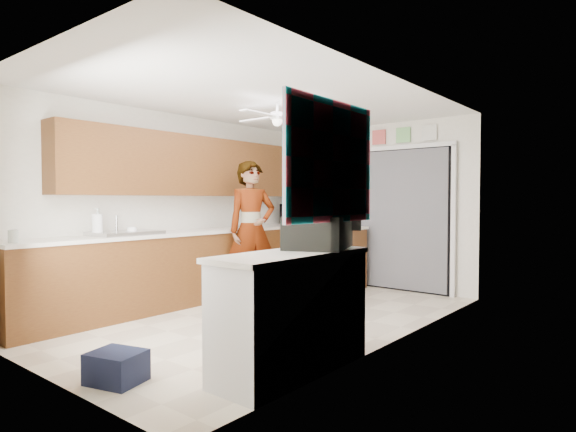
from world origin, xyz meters
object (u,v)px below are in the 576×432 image
Objects in this scene: dog at (328,290)px; cardboard_box at (239,353)px; cup at (132,231)px; navy_crate at (116,367)px; paper_towel_roll at (97,225)px; suitcase at (319,232)px; man at (252,230)px; microwave at (299,214)px; soap_bottle at (98,222)px.

cardboard_box is at bearing -80.19° from dog.
cup reaches higher than navy_crate.
suitcase is at bearing 10.80° from paper_towel_roll.
man is 1.39m from dog.
paper_towel_roll is (-0.08, -3.56, -0.04)m from microwave.
microwave is at bearing 130.73° from dog.
cup reaches higher than dog.
microwave is at bearing 88.64° from paper_towel_roll.
man reaches higher than dog.
cup is 0.39m from paper_towel_roll.
soap_bottle is 2.60m from cardboard_box.
man is at bearing 124.00° from suitcase.
microwave is 3.56m from paper_towel_roll.
soap_bottle is (-0.15, -3.52, -0.01)m from microwave.
cup is at bearing 171.68° from microwave.
dog is (1.19, 0.11, -0.70)m from man.
paper_towel_roll is 0.39× the size of suitcase.
microwave is 1.92× the size of soap_bottle.
paper_towel_roll is at bearing 169.93° from microwave.
paper_towel_roll reaches higher than cardboard_box.
suitcase is 1.47× the size of cardboard_box.
navy_crate is at bearing -35.88° from cup.
navy_crate is 3.23m from man.
man reaches higher than navy_crate.
cardboard_box is at bearing -12.40° from cup.
dog reaches higher than cardboard_box.
microwave is 4.89m from navy_crate.
soap_bottle is 2.77m from suitcase.
microwave reaches higher than soap_bottle.
suitcase reaches higher than navy_crate.
soap_bottle is 0.39m from cup.
suitcase is at bearing -102.10° from man.
paper_towel_roll is 2.53m from cardboard_box.
man is at bearing 131.44° from cardboard_box.
cup is at bearing 167.60° from cardboard_box.
cup is 0.30× the size of navy_crate.
soap_bottle is 0.17× the size of man.
microwave is 3.20m from cup.
man reaches higher than microwave.
soap_bottle is at bearing 168.89° from microwave.
paper_towel_roll is at bearing 176.96° from cardboard_box.
soap_bottle reaches higher than dog.
soap_bottle is 0.73× the size of cardboard_box.
soap_bottle is at bearing 167.48° from suitcase.
man is at bearing 75.14° from cup.
dog is at bearing 50.06° from paper_towel_roll.
microwave is 5.35× the size of cup.
man is at bearing 178.66° from dog.
dog is at bearing -141.54° from microwave.
cardboard_box is at bearing -3.92° from soap_bottle.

